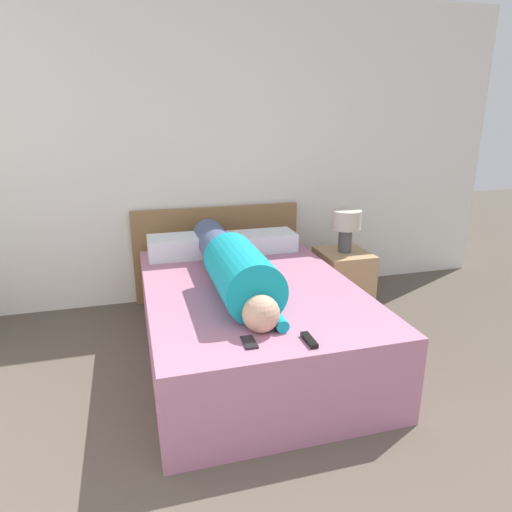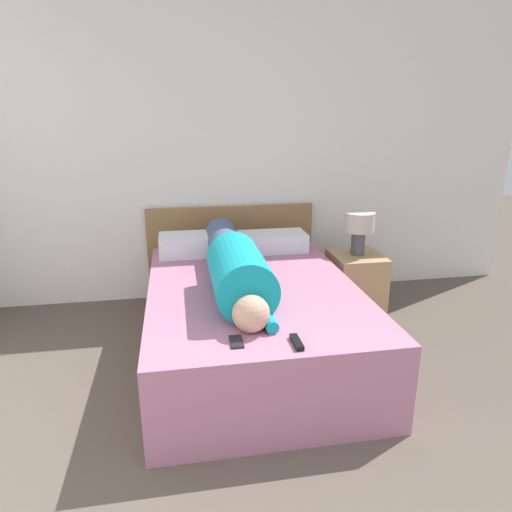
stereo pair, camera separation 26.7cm
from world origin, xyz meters
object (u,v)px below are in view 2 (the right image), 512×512
at_px(bed, 252,320).
at_px(pillow_near_headboard, 196,244).
at_px(pillow_second, 272,242).
at_px(tv_remote, 297,342).
at_px(person_lying, 234,264).
at_px(table_lamp, 359,226).
at_px(cell_phone, 236,342).
at_px(nightstand, 355,282).

distance_m(bed, pillow_near_headboard, 0.90).
xyz_separation_m(pillow_second, tv_remote, (-0.22, -1.62, -0.06)).
distance_m(person_lying, pillow_near_headboard, 0.79).
bearing_deg(table_lamp, tv_remote, -122.08).
relative_size(person_lying, cell_phone, 13.18).
bearing_deg(nightstand, table_lamp, 63.43).
bearing_deg(nightstand, cell_phone, -131.08).
bearing_deg(cell_phone, pillow_second, 71.73).
xyz_separation_m(bed, tv_remote, (0.08, -0.86, 0.28)).
height_order(person_lying, cell_phone, person_lying).
bearing_deg(nightstand, bed, -148.90).
distance_m(nightstand, cell_phone, 1.86).
distance_m(bed, person_lying, 0.43).
xyz_separation_m(nightstand, cell_phone, (-1.21, -1.39, 0.28)).
xyz_separation_m(pillow_near_headboard, cell_phone, (0.12, -1.55, -0.08)).
relative_size(bed, pillow_second, 3.49).
distance_m(pillow_near_headboard, cell_phone, 1.56).
distance_m(table_lamp, pillow_second, 0.73).
relative_size(nightstand, pillow_second, 0.89).
height_order(person_lying, pillow_second, person_lying).
bearing_deg(pillow_second, table_lamp, -13.14).
bearing_deg(pillow_second, tv_remote, -97.58).
bearing_deg(pillow_second, bed, -111.29).
relative_size(table_lamp, person_lying, 0.21).
height_order(nightstand, cell_phone, cell_phone).
distance_m(bed, pillow_second, 0.89).
distance_m(nightstand, pillow_near_headboard, 1.38).
height_order(nightstand, table_lamp, table_lamp).
bearing_deg(pillow_second, pillow_near_headboard, 180.00).
distance_m(nightstand, person_lying, 1.34).
distance_m(pillow_near_headboard, tv_remote, 1.67).
distance_m(table_lamp, pillow_near_headboard, 1.34).
relative_size(nightstand, cell_phone, 3.89).
relative_size(nightstand, table_lamp, 1.41).
xyz_separation_m(bed, table_lamp, (0.99, 0.60, 0.48)).
distance_m(person_lying, pillow_second, 0.87).
bearing_deg(tv_remote, table_lamp, 57.92).
bearing_deg(pillow_near_headboard, pillow_second, 0.00).
bearing_deg(bed, nightstand, 31.10).
xyz_separation_m(nightstand, pillow_second, (-0.70, 0.16, 0.35)).
bearing_deg(bed, pillow_near_headboard, 113.52).
bearing_deg(person_lying, cell_phone, -96.93).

